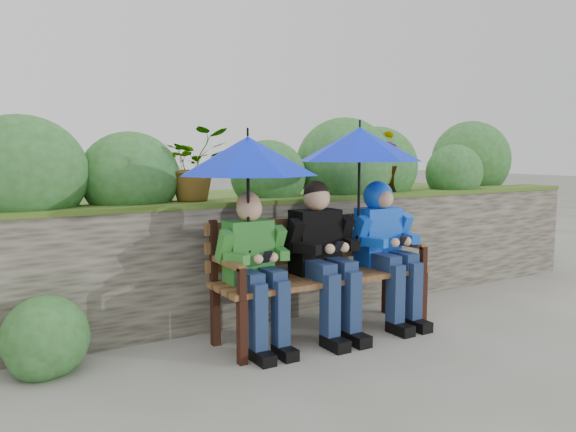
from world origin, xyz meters
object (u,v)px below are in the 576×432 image
boy_left (255,262)px  boy_middle (323,251)px  umbrella_right (360,144)px  boy_right (385,240)px  umbrella_left (248,156)px  park_bench (319,266)px

boy_left → boy_middle: 0.59m
boy_left → umbrella_right: (0.97, 0.04, 0.85)m
boy_left → boy_right: boy_right is taller
boy_middle → umbrella_right: (0.38, 0.05, 0.82)m
umbrella_left → umbrella_right: bearing=1.2°
park_bench → boy_right: bearing=-7.0°
boy_middle → park_bench: bearing=75.4°
park_bench → umbrella_right: (0.36, -0.04, 0.96)m
umbrella_right → boy_right: bearing=-7.9°
umbrella_left → boy_right: bearing=-0.6°
umbrella_left → umbrella_right: 1.01m
umbrella_right → boy_left: bearing=-177.4°
boy_left → umbrella_left: 0.76m
boy_left → boy_right: (1.23, 0.01, 0.06)m
park_bench → boy_middle: size_ratio=1.47×
boy_middle → umbrella_left: size_ratio=1.20×
boy_left → boy_right: bearing=0.4°
boy_middle → umbrella_left: 0.96m
umbrella_right → boy_middle: bearing=-172.5°
boy_right → boy_left: bearing=-179.6°
park_bench → boy_left: bearing=-172.2°
umbrella_left → umbrella_right: umbrella_right is taller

